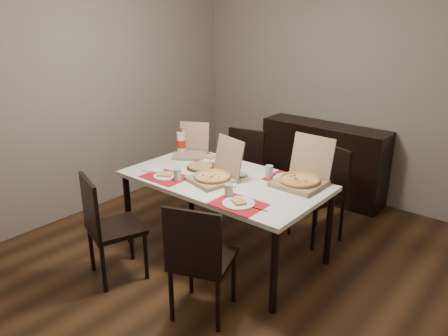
% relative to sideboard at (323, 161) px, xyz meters
% --- Properties ---
extents(ground, '(3.80, 4.00, 0.02)m').
position_rel_sideboard_xyz_m(ground, '(0.00, -1.78, -0.46)').
color(ground, '#422814').
rests_on(ground, ground).
extents(room_walls, '(3.84, 4.02, 2.62)m').
position_rel_sideboard_xyz_m(room_walls, '(0.00, -1.35, 1.28)').
color(room_walls, gray).
rests_on(room_walls, ground).
extents(sideboard, '(1.50, 0.40, 0.90)m').
position_rel_sideboard_xyz_m(sideboard, '(0.00, 0.00, 0.00)').
color(sideboard, black).
rests_on(sideboard, ground).
extents(dining_table, '(1.80, 1.00, 0.75)m').
position_rel_sideboard_xyz_m(dining_table, '(-0.07, -1.80, 0.23)').
color(dining_table, '#ECE8C7').
rests_on(dining_table, ground).
extents(chair_near_left, '(0.54, 0.54, 0.93)m').
position_rel_sideboard_xyz_m(chair_near_left, '(-0.56, -2.73, 0.06)').
color(chair_near_left, black).
rests_on(chair_near_left, ground).
extents(chair_near_right, '(0.54, 0.54, 0.93)m').
position_rel_sideboard_xyz_m(chair_near_right, '(0.38, -2.62, 0.06)').
color(chair_near_right, black).
rests_on(chair_near_right, ground).
extents(chair_far_left, '(0.51, 0.51, 0.93)m').
position_rel_sideboard_xyz_m(chair_far_left, '(-0.50, -0.96, 0.06)').
color(chair_far_left, black).
rests_on(chair_far_left, ground).
extents(chair_far_right, '(0.54, 0.54, 0.93)m').
position_rel_sideboard_xyz_m(chair_far_right, '(0.47, -0.93, 0.06)').
color(chair_far_right, black).
rests_on(chair_far_right, ground).
extents(setting_near_left, '(0.50, 0.30, 0.11)m').
position_rel_sideboard_xyz_m(setting_near_left, '(-0.48, -2.10, 0.32)').
color(setting_near_left, red).
rests_on(setting_near_left, dining_table).
extents(setting_near_right, '(0.45, 0.30, 0.11)m').
position_rel_sideboard_xyz_m(setting_near_right, '(0.33, -2.13, 0.32)').
color(setting_near_right, red).
rests_on(setting_near_right, dining_table).
extents(setting_far_left, '(0.46, 0.30, 0.11)m').
position_rel_sideboard_xyz_m(setting_far_left, '(-0.50, -1.48, 0.32)').
color(setting_far_left, red).
rests_on(setting_far_left, dining_table).
extents(setting_far_right, '(0.48, 0.30, 0.11)m').
position_rel_sideboard_xyz_m(setting_far_right, '(0.35, -1.47, 0.32)').
color(setting_far_right, red).
rests_on(setting_far_right, dining_table).
extents(napkin_loose, '(0.16, 0.16, 0.02)m').
position_rel_sideboard_xyz_m(napkin_loose, '(0.07, -1.89, 0.31)').
color(napkin_loose, white).
rests_on(napkin_loose, dining_table).
extents(pizza_box_center, '(0.45, 0.48, 0.36)m').
position_rel_sideboard_xyz_m(pizza_box_center, '(-0.09, -1.89, 0.36)').
color(pizza_box_center, '#917253').
rests_on(pizza_box_center, dining_table).
extents(pizza_box_right, '(0.40, 0.44, 0.40)m').
position_rel_sideboard_xyz_m(pizza_box_right, '(0.53, -1.48, 0.36)').
color(pizza_box_right, '#917253').
rests_on(pizza_box_right, dining_table).
extents(pizza_box_left, '(0.44, 0.46, 0.32)m').
position_rel_sideboard_xyz_m(pizza_box_left, '(-0.75, -1.49, 0.36)').
color(pizza_box_left, '#917253').
rests_on(pizza_box_left, dining_table).
extents(faina_plate, '(0.26, 0.26, 0.03)m').
position_rel_sideboard_xyz_m(faina_plate, '(-0.42, -1.73, 0.31)').
color(faina_plate, black).
rests_on(faina_plate, dining_table).
extents(dip_bowl, '(0.13, 0.13, 0.03)m').
position_rel_sideboard_xyz_m(dip_bowl, '(0.02, -1.65, 0.31)').
color(dip_bowl, white).
rests_on(dip_bowl, dining_table).
extents(soda_bottle, '(0.09, 0.09, 0.28)m').
position_rel_sideboard_xyz_m(soda_bottle, '(-0.86, -1.53, 0.42)').
color(soda_bottle, silver).
rests_on(soda_bottle, dining_table).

